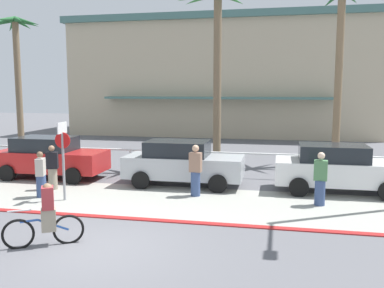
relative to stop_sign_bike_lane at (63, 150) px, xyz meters
name	(u,v)px	position (x,y,z in m)	size (l,w,h in m)	color
ground_plane	(189,168)	(2.78, 6.37, -1.68)	(80.00, 80.00, 0.00)	#5B5B60
sidewalk_strip	(152,200)	(2.78, 0.57, -1.67)	(44.00, 4.00, 0.02)	#9E9E93
curb_paint	(131,218)	(2.78, -1.43, -1.66)	(44.00, 0.24, 0.03)	maroon
building_backdrop	(224,77)	(2.18, 23.00, 2.93)	(24.15, 10.68, 9.18)	#BCAD8E
rail_fence	(182,155)	(2.78, 4.87, -0.84)	(18.48, 0.08, 1.04)	white
stop_sign_bike_lane	(63,150)	(0.00, 0.00, 0.00)	(0.52, 0.56, 2.56)	gray
palm_tree_1	(16,50)	(-8.00, 9.60, 4.17)	(3.00, 3.35, 7.71)	#756047
palm_tree_2	(217,36)	(3.95, 6.90, 4.30)	(3.41, 3.00, 8.04)	#756047
palm_tree_3	(342,40)	(9.57, 9.10, 4.27)	(3.22, 3.06, 8.33)	#846B4C
car_red_1	(50,157)	(-2.31, 3.10, -0.81)	(4.40, 2.02, 1.69)	red
car_silver_2	(183,163)	(3.27, 2.92, -0.81)	(4.40, 2.02, 1.69)	#B2B7BC
car_white_3	(338,168)	(8.84, 2.95, -0.81)	(4.40, 2.02, 1.69)	white
cyclist_blue_0	(46,216)	(1.59, -3.72, -0.98)	(1.62, 0.94, 1.50)	black
pedestrian_0	(320,181)	(8.08, 1.06, -0.90)	(0.43, 0.36, 1.69)	#384C7A
pedestrian_1	(52,170)	(-1.16, 1.28, -0.93)	(0.46, 0.41, 1.62)	gray
pedestrian_2	(41,177)	(-0.96, 0.21, -0.96)	(0.40, 0.46, 1.56)	#384C7A
pedestrian_3	(196,173)	(4.07, 1.41, -0.86)	(0.42, 0.34, 1.76)	#384C7A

